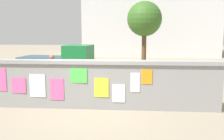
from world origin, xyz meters
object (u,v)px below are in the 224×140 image
(motorcycle, at_px, (118,85))
(person_walking, at_px, (52,70))
(auto_rickshaw_truck, at_px, (60,64))
(bicycle_far, at_px, (170,78))
(tree_roadside, at_px, (144,19))
(bicycle_near, at_px, (147,72))

(motorcycle, distance_m, person_walking, 2.70)
(auto_rickshaw_truck, relative_size, bicycle_far, 2.24)
(motorcycle, distance_m, tree_roadside, 10.14)
(motorcycle, xyz_separation_m, person_walking, (-2.65, 0.15, 0.52))
(bicycle_far, relative_size, person_walking, 1.04)
(person_walking, height_order, tree_roadside, tree_roadside)
(auto_rickshaw_truck, xyz_separation_m, motorcycle, (3.10, -2.79, -0.44))
(bicycle_near, distance_m, person_walking, 5.36)
(auto_rickshaw_truck, bearing_deg, motorcycle, -41.93)
(person_walking, relative_size, tree_roadside, 0.34)
(bicycle_near, xyz_separation_m, tree_roadside, (0.09, 5.93, 3.05))
(motorcycle, bearing_deg, bicycle_near, 69.69)
(auto_rickshaw_truck, distance_m, motorcycle, 4.19)
(bicycle_near, xyz_separation_m, person_walking, (-4.00, -3.51, 0.62))
(bicycle_near, distance_m, bicycle_far, 1.83)
(bicycle_far, bearing_deg, bicycle_near, 120.70)
(bicycle_far, distance_m, tree_roadside, 8.15)
(motorcycle, distance_m, bicycle_far, 3.10)
(bicycle_far, relative_size, tree_roadside, 0.35)
(auto_rickshaw_truck, height_order, person_walking, auto_rickshaw_truck)
(motorcycle, height_order, bicycle_near, bicycle_near)
(motorcycle, bearing_deg, person_walking, 176.70)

